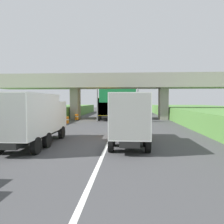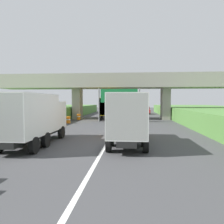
{
  "view_description": "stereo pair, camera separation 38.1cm",
  "coord_description": "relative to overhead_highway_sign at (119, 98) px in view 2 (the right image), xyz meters",
  "views": [
    {
      "loc": [
        1.3,
        0.66,
        2.97
      ],
      "look_at": [
        0.0,
        19.52,
        2.0
      ],
      "focal_mm": 34.16,
      "sensor_mm": 36.0,
      "label": 1
    },
    {
      "loc": [
        1.68,
        0.69,
        2.97
      ],
      "look_at": [
        0.0,
        19.52,
        2.0
      ],
      "focal_mm": 34.16,
      "sensor_mm": 36.0,
      "label": 2
    }
  ],
  "objects": [
    {
      "name": "lane_centre_stripe",
      "position": [
        0.0,
        -2.25,
        -3.46
      ],
      "size": [
        0.2,
        96.79,
        0.01
      ],
      "primitive_type": "cube",
      "color": "white",
      "rests_on": "ground"
    },
    {
      "name": "truck_yellow",
      "position": [
        -1.81,
        4.2,
        -1.53
      ],
      "size": [
        2.44,
        7.3,
        3.44
      ],
      "color": "black",
      "rests_on": "ground"
    },
    {
      "name": "construction_barrel_4",
      "position": [
        -6.66,
        -2.23,
        -3.0
      ],
      "size": [
        0.57,
        0.57,
        0.9
      ],
      "color": "orange",
      "rests_on": "ground"
    },
    {
      "name": "overhead_highway_sign",
      "position": [
        0.0,
        0.0,
        0.0
      ],
      "size": [
        5.88,
        0.18,
        4.77
      ],
      "color": "slate",
      "rests_on": "ground"
    },
    {
      "name": "truck_white",
      "position": [
        -4.83,
        -16.27,
        -1.53
      ],
      "size": [
        2.44,
        7.3,
        3.44
      ],
      "color": "black",
      "rests_on": "ground"
    },
    {
      "name": "truck_black",
      "position": [
        -1.67,
        11.16,
        -1.53
      ],
      "size": [
        2.44,
        7.3,
        3.44
      ],
      "color": "black",
      "rests_on": "ground"
    },
    {
      "name": "truck_orange",
      "position": [
        1.46,
        -15.43,
        -1.53
      ],
      "size": [
        2.44,
        7.3,
        3.44
      ],
      "color": "black",
      "rests_on": "ground"
    },
    {
      "name": "car_red",
      "position": [
        5.09,
        19.28,
        -2.6
      ],
      "size": [
        1.86,
        4.1,
        1.72
      ],
      "color": "red",
      "rests_on": "ground"
    },
    {
      "name": "construction_barrel_5",
      "position": [
        -6.6,
        3.2,
        -3.0
      ],
      "size": [
        0.57,
        0.57,
        0.9
      ],
      "color": "orange",
      "rests_on": "ground"
    },
    {
      "name": "construction_barrel_3",
      "position": [
        -6.6,
        -7.66,
        -3.0
      ],
      "size": [
        0.57,
        0.57,
        0.9
      ],
      "color": "orange",
      "rests_on": "ground"
    },
    {
      "name": "construction_barrel_2",
      "position": [
        -6.59,
        -13.08,
        -3.0
      ],
      "size": [
        0.57,
        0.57,
        0.9
      ],
      "color": "orange",
      "rests_on": "ground"
    },
    {
      "name": "overpass_bridge",
      "position": [
        0.0,
        4.85,
        1.96
      ],
      "size": [
        40.0,
        4.8,
        7.27
      ],
      "color": "#9E998E",
      "rests_on": "ground"
    }
  ]
}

